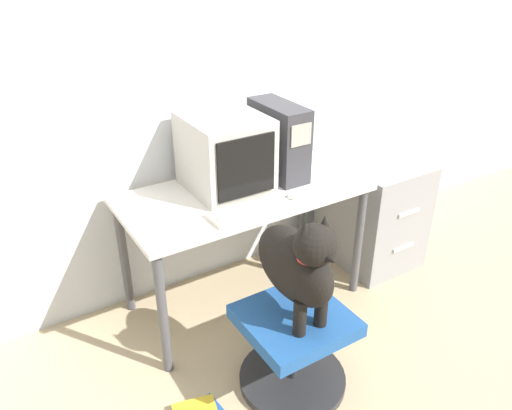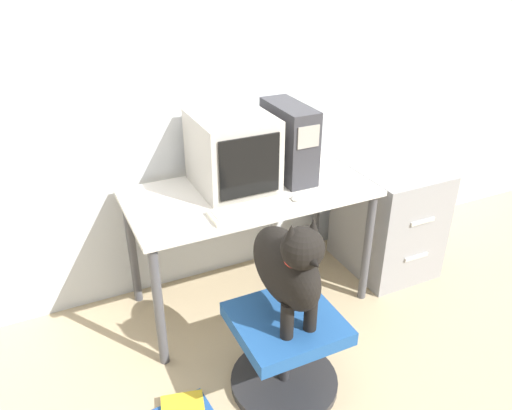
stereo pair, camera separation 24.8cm
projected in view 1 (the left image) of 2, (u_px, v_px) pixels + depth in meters
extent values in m
plane|color=tan|center=(275.00, 330.00, 2.88)|extent=(12.00, 12.00, 0.00)
cube|color=silver|center=(206.00, 78.00, 2.82)|extent=(8.00, 0.05, 2.60)
cube|color=silver|center=(244.00, 193.00, 2.78)|extent=(1.37, 0.68, 0.03)
cylinder|color=#4C4C51|center=(163.00, 315.00, 2.45)|extent=(0.05, 0.05, 0.73)
cylinder|color=#4C4C51|center=(358.00, 242.00, 3.04)|extent=(0.05, 0.05, 0.73)
cylinder|color=#4C4C51|center=(124.00, 259.00, 2.88)|extent=(0.05, 0.05, 0.73)
cylinder|color=#4C4C51|center=(302.00, 204.00, 3.47)|extent=(0.05, 0.05, 0.73)
cube|color=#B7B2A8|center=(225.00, 153.00, 2.72)|extent=(0.41, 0.45, 0.42)
cube|color=black|center=(246.00, 167.00, 2.55)|extent=(0.33, 0.01, 0.32)
cube|color=#333338|center=(278.00, 140.00, 2.87)|extent=(0.17, 0.42, 0.43)
cube|color=#9E998E|center=(301.00, 135.00, 2.67)|extent=(0.13, 0.01, 0.12)
cube|color=beige|center=(251.00, 211.00, 2.55)|extent=(0.44, 0.16, 0.02)
cube|color=beige|center=(251.00, 208.00, 2.54)|extent=(0.41, 0.13, 0.00)
ellipsoid|color=silver|center=(293.00, 195.00, 2.69)|extent=(0.07, 0.05, 0.04)
cylinder|color=#262628|center=(292.00, 378.00, 2.54)|extent=(0.54, 0.54, 0.04)
cylinder|color=#262628|center=(293.00, 351.00, 2.45)|extent=(0.05, 0.05, 0.32)
cube|color=#1E4C8C|center=(295.00, 320.00, 2.36)|extent=(0.49, 0.47, 0.07)
ellipsoid|color=black|center=(294.00, 265.00, 2.24)|extent=(0.22, 0.50, 0.33)
cylinder|color=black|center=(300.00, 317.00, 2.19)|extent=(0.06, 0.06, 0.18)
cylinder|color=black|center=(321.00, 308.00, 2.24)|extent=(0.06, 0.06, 0.18)
sphere|color=black|center=(315.00, 245.00, 2.05)|extent=(0.18, 0.18, 0.18)
cone|color=black|center=(328.00, 257.00, 1.99)|extent=(0.08, 0.09, 0.08)
cone|color=black|center=(305.00, 231.00, 2.00)|extent=(0.06, 0.06, 0.08)
cone|color=black|center=(325.00, 224.00, 2.04)|extent=(0.06, 0.06, 0.08)
torus|color=red|center=(311.00, 256.00, 2.10)|extent=(0.13, 0.13, 0.02)
cube|color=gray|center=(372.00, 211.00, 3.39)|extent=(0.51, 0.60, 0.73)
cube|color=beige|center=(409.00, 213.00, 3.10)|extent=(0.18, 0.01, 0.02)
cube|color=beige|center=(403.00, 247.00, 3.22)|extent=(0.18, 0.01, 0.02)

